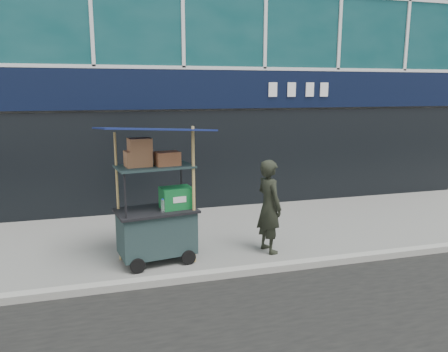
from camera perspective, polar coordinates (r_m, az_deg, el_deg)
name	(u,v)px	position (r m, az deg, el deg)	size (l,w,h in m)	color
ground	(231,271)	(7.27, 0.97, -12.29)	(80.00, 80.00, 0.00)	slate
curb	(235,272)	(7.07, 1.45, -12.46)	(80.00, 0.18, 0.12)	gray
vendor_cart	(157,214)	(7.48, -8.72, -4.96)	(1.93, 1.49, 2.37)	black
vendor_man	(269,206)	(7.88, 5.92, -3.94)	(0.62, 0.41, 1.69)	black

